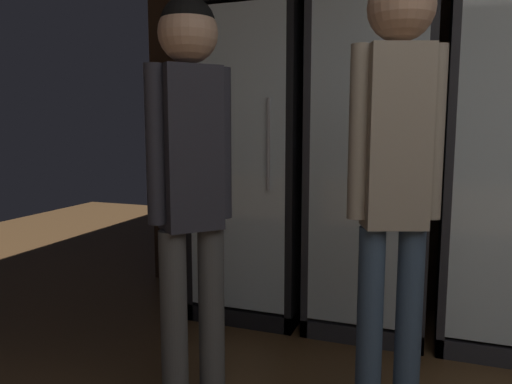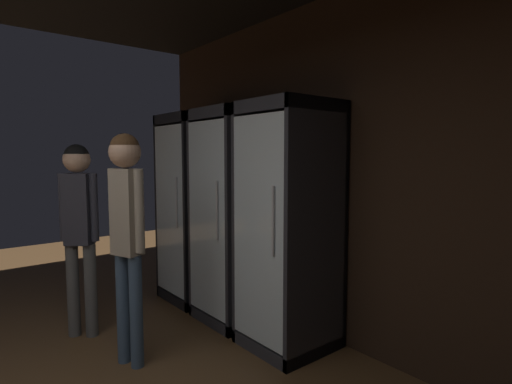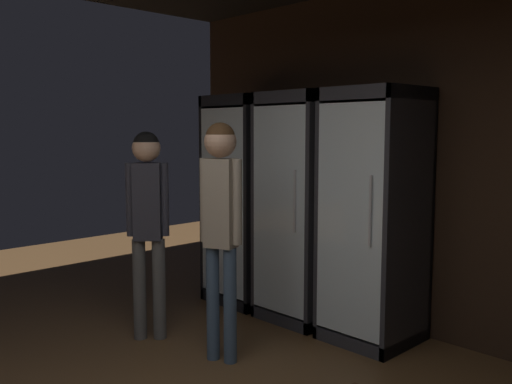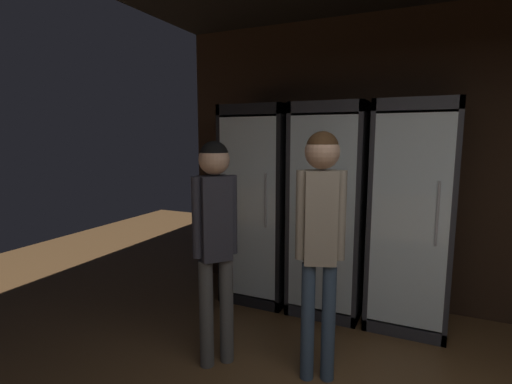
# 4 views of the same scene
# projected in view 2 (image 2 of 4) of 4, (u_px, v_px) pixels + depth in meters

# --- Properties ---
(wall_back) EXTENTS (6.00, 0.06, 2.80)m
(wall_back) POSITION_uv_depth(u_px,v_px,m) (385.00, 174.00, 2.92)
(wall_back) COLOR black
(wall_back) RESTS_ON ground
(cooler_far_left) EXTENTS (0.66, 0.67, 1.95)m
(cooler_far_left) POSITION_uv_depth(u_px,v_px,m) (200.00, 209.00, 4.33)
(cooler_far_left) COLOR black
(cooler_far_left) RESTS_ON ground
(cooler_left) EXTENTS (0.66, 0.67, 1.95)m
(cooler_left) POSITION_uv_depth(u_px,v_px,m) (240.00, 218.00, 3.78)
(cooler_left) COLOR #2B2B30
(cooler_left) RESTS_ON ground
(cooler_center) EXTENTS (0.66, 0.67, 1.95)m
(cooler_center) POSITION_uv_depth(u_px,v_px,m) (293.00, 228.00, 3.23)
(cooler_center) COLOR #2B2B30
(cooler_center) RESTS_ON ground
(shopper_near) EXTENTS (0.31, 0.22, 1.69)m
(shopper_near) POSITION_uv_depth(u_px,v_px,m) (127.00, 216.00, 2.88)
(shopper_near) COLOR #384C66
(shopper_near) RESTS_ON ground
(shopper_far) EXTENTS (0.25, 0.26, 1.63)m
(shopper_far) POSITION_uv_depth(u_px,v_px,m) (79.00, 217.00, 3.36)
(shopper_far) COLOR #4C4C4C
(shopper_far) RESTS_ON ground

